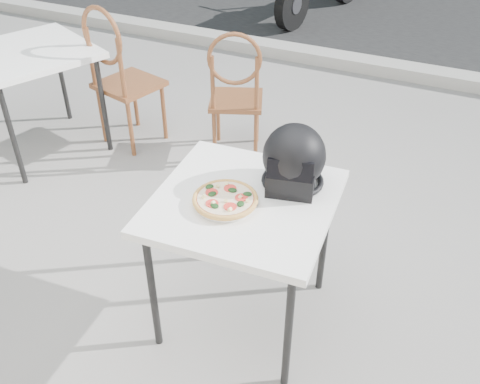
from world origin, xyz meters
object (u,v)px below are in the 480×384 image
at_px(cafe_table_main, 244,211).
at_px(plate, 225,203).
at_px(cafe_chair_side, 119,70).
at_px(pizza, 225,199).
at_px(helmet, 294,160).
at_px(cafe_table_side, 29,60).
at_px(cafe_chair_main, 236,89).

relative_size(cafe_table_main, plate, 2.76).
relative_size(cafe_table_main, cafe_chair_side, 0.77).
relative_size(plate, pizza, 0.87).
bearing_deg(helmet, plate, -140.96).
bearing_deg(plate, helmet, 51.60).
xyz_separation_m(cafe_table_main, plate, (-0.06, -0.07, 0.08)).
bearing_deg(cafe_table_main, cafe_table_side, 156.75).
bearing_deg(cafe_chair_main, pizza, 92.04).
bearing_deg(cafe_table_side, plate, -25.48).
xyz_separation_m(cafe_table_main, cafe_chair_main, (-0.73, 1.44, -0.14)).
distance_m(pizza, cafe_chair_main, 1.67).
bearing_deg(cafe_table_side, cafe_table_main, -23.25).
bearing_deg(cafe_table_main, cafe_chair_main, 116.75).
xyz_separation_m(plate, cafe_chair_main, (-0.67, 1.52, -0.21)).
xyz_separation_m(pizza, cafe_table_side, (-2.08, 0.99, -0.06)).
height_order(cafe_table_main, helmet, helmet).
height_order(helmet, cafe_table_side, helmet).
relative_size(cafe_table_side, cafe_chair_side, 0.99).
bearing_deg(cafe_table_main, pizza, -129.20).
relative_size(plate, helmet, 0.86).
height_order(plate, pizza, pizza).
bearing_deg(helmet, cafe_table_main, -140.70).
xyz_separation_m(plate, cafe_table_side, (-2.08, 0.99, -0.04)).
distance_m(cafe_table_main, plate, 0.12).
distance_m(plate, helmet, 0.37).
height_order(pizza, cafe_chair_main, cafe_chair_main).
distance_m(cafe_chair_main, cafe_table_side, 1.52).
height_order(cafe_table_main, cafe_table_side, cafe_table_side).
xyz_separation_m(cafe_table_main, pizza, (-0.06, -0.07, 0.10)).
distance_m(pizza, cafe_chair_side, 2.03).
distance_m(cafe_table_side, cafe_chair_side, 0.64).
bearing_deg(cafe_chair_side, cafe_table_side, 45.38).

